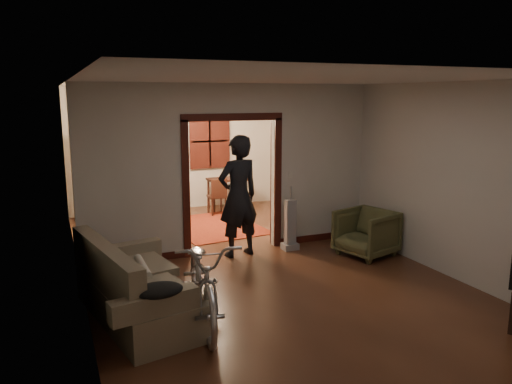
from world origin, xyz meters
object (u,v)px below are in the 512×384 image
bicycle (203,278)px  desk (229,194)px  locker (134,174)px  sofa (139,280)px  armchair (366,233)px  person (238,196)px

bicycle → desk: bicycle is taller
bicycle → locker: bearing=98.3°
sofa → desk: bearing=48.6°
sofa → armchair: (3.85, 0.96, -0.09)m
armchair → desk: bearing=176.5°
person → locker: bearing=-82.2°
sofa → bicycle: bearing=-39.3°
sofa → armchair: bearing=2.5°
person → desk: person is taller
bicycle → locker: size_ratio=1.05×
sofa → person: size_ratio=1.03×
locker → desk: (2.16, 0.05, -0.60)m
sofa → person: bearing=31.4°
locker → armchair: bearing=-40.8°
person → desk: size_ratio=2.07×
armchair → locker: locker is taller
bicycle → person: size_ratio=1.01×
sofa → locker: 5.11m
locker → desk: locker is taller
bicycle → armchair: 3.44m
bicycle → locker: locker is taller
person → bicycle: bearing=48.1°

